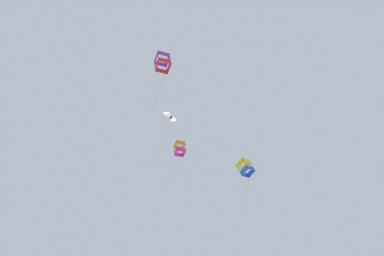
% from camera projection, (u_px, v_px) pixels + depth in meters
% --- Properties ---
extents(kite_delta_near_left, '(1.75, 1.81, 5.09)m').
position_uv_depth(kite_delta_near_left, '(170.00, 117.00, 48.16)').
color(kite_delta_near_left, white).
extents(kite_box_mid_left, '(2.28, 1.84, 5.36)m').
position_uv_depth(kite_box_mid_left, '(180.00, 149.00, 47.44)').
color(kite_box_mid_left, orange).
extents(kite_box_near_right, '(3.43, 2.53, 6.98)m').
position_uv_depth(kite_box_near_right, '(245.00, 168.00, 51.67)').
color(kite_box_near_right, yellow).
extents(kite_box_low_drifter, '(2.37, 1.71, 7.45)m').
position_uv_depth(kite_box_low_drifter, '(163.00, 62.00, 38.05)').
color(kite_box_low_drifter, purple).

